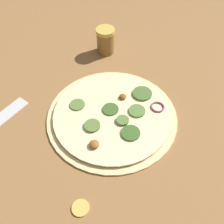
{
  "coord_description": "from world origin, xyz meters",
  "views": [
    {
      "loc": [
        0.42,
        -0.13,
        0.56
      ],
      "look_at": [
        0.0,
        0.0,
        0.02
      ],
      "focal_mm": 42.0,
      "sensor_mm": 36.0,
      "label": 1
    }
  ],
  "objects": [
    {
      "name": "ground_plane",
      "position": [
        0.0,
        0.0,
        0.0
      ],
      "size": [
        3.0,
        3.0,
        0.0
      ],
      "primitive_type": "plane",
      "color": "olive"
    },
    {
      "name": "pizza",
      "position": [
        0.0,
        0.0,
        0.01
      ],
      "size": [
        0.35,
        0.35,
        0.03
      ],
      "color": "beige",
      "rests_on": "ground_plane"
    },
    {
      "name": "spice_jar",
      "position": [
        -0.28,
        0.06,
        0.04
      ],
      "size": [
        0.06,
        0.06,
        0.09
      ],
      "color": "olive",
      "rests_on": "ground_plane"
    },
    {
      "name": "loose_cap",
      "position": [
        0.22,
        -0.14,
        0.0
      ],
      "size": [
        0.04,
        0.04,
        0.01
      ],
      "color": "gold",
      "rests_on": "ground_plane"
    }
  ]
}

